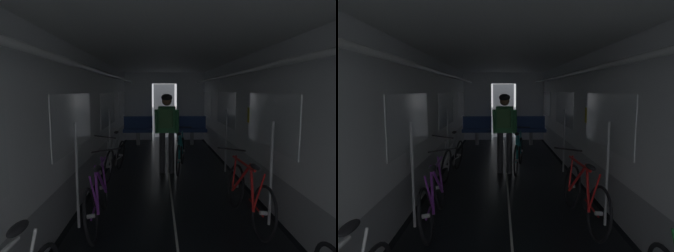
{
  "view_description": "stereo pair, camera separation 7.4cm",
  "coord_description": "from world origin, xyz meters",
  "views": [
    {
      "loc": [
        -0.21,
        -1.6,
        1.79
      ],
      "look_at": [
        0.0,
        4.97,
        1.0
      ],
      "focal_mm": 31.22,
      "sensor_mm": 36.0,
      "label": 1
    },
    {
      "loc": [
        -0.14,
        -1.61,
        1.79
      ],
      "look_at": [
        0.0,
        4.97,
        1.0
      ],
      "focal_mm": 31.22,
      "sensor_mm": 36.0,
      "label": 2
    }
  ],
  "objects": [
    {
      "name": "bicycle_red",
      "position": [
        1.0,
        2.22,
        0.38
      ],
      "size": [
        0.45,
        1.69,
        0.96
      ],
      "color": "black",
      "rests_on": "ground"
    },
    {
      "name": "bicycle_silver",
      "position": [
        -1.14,
        4.47,
        0.38
      ],
      "size": [
        0.48,
        1.69,
        0.95
      ],
      "color": "black",
      "rests_on": "ground"
    },
    {
      "name": "bench_seat_far_right",
      "position": [
        0.9,
        8.07,
        0.57
      ],
      "size": [
        0.98,
        0.51,
        0.95
      ],
      "color": "gray",
      "rests_on": "ground"
    },
    {
      "name": "bicycle_purple",
      "position": [
        -1.03,
        2.19,
        0.38
      ],
      "size": [
        0.44,
        1.69,
        0.96
      ],
      "color": "black",
      "rests_on": "ground"
    },
    {
      "name": "bicycle_teal_in_aisle",
      "position": [
        0.28,
        4.9,
        0.38
      ],
      "size": [
        0.47,
        1.67,
        0.93
      ],
      "color": "black",
      "rests_on": "ground"
    },
    {
      "name": "person_cyclist_aisle",
      "position": [
        -0.04,
        4.63,
        1.07
      ],
      "size": [
        0.55,
        0.42,
        1.73
      ],
      "color": "#2D2D33",
      "rests_on": "ground"
    },
    {
      "name": "bench_seat_far_left",
      "position": [
        -0.9,
        8.07,
        0.57
      ],
      "size": [
        0.98,
        0.51,
        0.95
      ],
      "color": "gray",
      "rests_on": "ground"
    },
    {
      "name": "train_car_shell",
      "position": [
        -0.0,
        3.6,
        1.7
      ],
      "size": [
        3.14,
        12.34,
        2.57
      ],
      "color": "black",
      "rests_on": "ground"
    }
  ]
}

